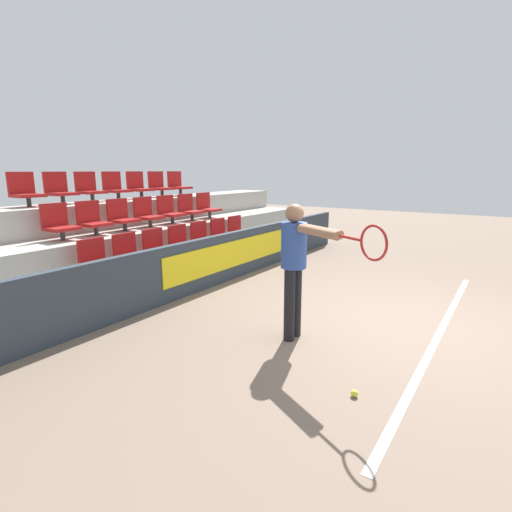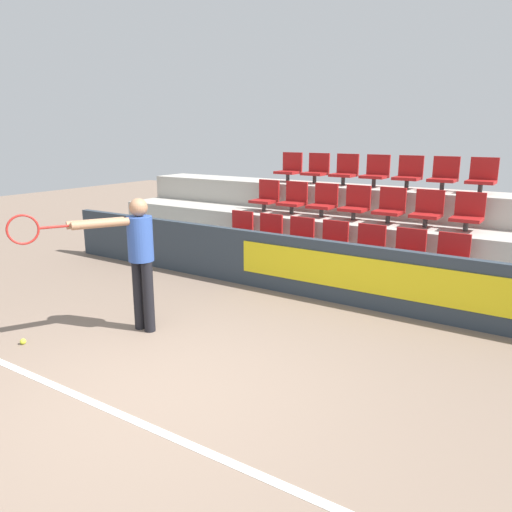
# 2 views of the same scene
# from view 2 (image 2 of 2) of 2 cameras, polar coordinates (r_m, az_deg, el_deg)

# --- Properties ---
(ground_plane) EXTENTS (30.00, 30.00, 0.00)m
(ground_plane) POSITION_cam_2_polar(r_m,az_deg,el_deg) (4.84, -12.20, -15.09)
(ground_plane) COLOR #7A6656
(court_baseline) EXTENTS (5.69, 0.08, 0.01)m
(court_baseline) POSITION_cam_2_polar(r_m,az_deg,el_deg) (4.62, -15.76, -16.80)
(court_baseline) COLOR white
(court_baseline) RESTS_ON ground
(barrier_wall) EXTENTS (9.93, 0.14, 0.86)m
(barrier_wall) POSITION_cam_2_polar(r_m,az_deg,el_deg) (7.17, 6.69, -1.43)
(barrier_wall) COLOR #2D3842
(barrier_wall) RESTS_ON ground
(bleacher_tier_front) EXTENTS (9.53, 0.86, 0.46)m
(bleacher_tier_front) POSITION_cam_2_polar(r_m,az_deg,el_deg) (7.68, 8.22, -2.00)
(bleacher_tier_front) COLOR #ADA89E
(bleacher_tier_front) RESTS_ON ground
(bleacher_tier_middle) EXTENTS (9.53, 0.86, 0.93)m
(bleacher_tier_middle) POSITION_cam_2_polar(r_m,az_deg,el_deg) (8.38, 10.78, 0.89)
(bleacher_tier_middle) COLOR #ADA89E
(bleacher_tier_middle) RESTS_ON ground
(bleacher_tier_back) EXTENTS (9.53, 0.86, 1.39)m
(bleacher_tier_back) POSITION_cam_2_polar(r_m,az_deg,el_deg) (9.12, 12.94, 3.33)
(bleacher_tier_back) COLOR #ADA89E
(bleacher_tier_back) RESTS_ON ground
(stadium_chair_0) EXTENTS (0.42, 0.40, 0.55)m
(stadium_chair_0) POSITION_cam_2_polar(r_m,az_deg,el_deg) (8.51, -1.95, 3.07)
(stadium_chair_0) COLOR #333333
(stadium_chair_0) RESTS_ON bleacher_tier_front
(stadium_chair_1) EXTENTS (0.42, 0.40, 0.55)m
(stadium_chair_1) POSITION_cam_2_polar(r_m,az_deg,el_deg) (8.19, 1.35, 2.65)
(stadium_chair_1) COLOR #333333
(stadium_chair_1) RESTS_ON bleacher_tier_front
(stadium_chair_2) EXTENTS (0.42, 0.40, 0.55)m
(stadium_chair_2) POSITION_cam_2_polar(r_m,az_deg,el_deg) (7.91, 4.91, 2.19)
(stadium_chair_2) COLOR #333333
(stadium_chair_2) RESTS_ON bleacher_tier_front
(stadium_chair_3) EXTENTS (0.42, 0.40, 0.55)m
(stadium_chair_3) POSITION_cam_2_polar(r_m,az_deg,el_deg) (7.66, 8.70, 1.68)
(stadium_chair_3) COLOR #333333
(stadium_chair_3) RESTS_ON bleacher_tier_front
(stadium_chair_4) EXTENTS (0.42, 0.40, 0.55)m
(stadium_chair_4) POSITION_cam_2_polar(r_m,az_deg,el_deg) (7.44, 12.74, 1.14)
(stadium_chair_4) COLOR #333333
(stadium_chair_4) RESTS_ON bleacher_tier_front
(stadium_chair_5) EXTENTS (0.42, 0.40, 0.55)m
(stadium_chair_5) POSITION_cam_2_polar(r_m,az_deg,el_deg) (7.27, 16.99, 0.56)
(stadium_chair_5) COLOR #333333
(stadium_chair_5) RESTS_ON bleacher_tier_front
(stadium_chair_6) EXTENTS (0.42, 0.40, 0.55)m
(stadium_chair_6) POSITION_cam_2_polar(r_m,az_deg,el_deg) (7.14, 21.42, -0.05)
(stadium_chair_6) COLOR #333333
(stadium_chair_6) RESTS_ON bleacher_tier_front
(stadium_chair_7) EXTENTS (0.42, 0.40, 0.55)m
(stadium_chair_7) POSITION_cam_2_polar(r_m,az_deg,el_deg) (9.14, 1.15, 6.77)
(stadium_chair_7) COLOR #333333
(stadium_chair_7) RESTS_ON bleacher_tier_middle
(stadium_chair_8) EXTENTS (0.42, 0.40, 0.55)m
(stadium_chair_8) POSITION_cam_2_polar(r_m,az_deg,el_deg) (8.85, 4.34, 6.50)
(stadium_chair_8) COLOR #333333
(stadium_chair_8) RESTS_ON bleacher_tier_middle
(stadium_chair_9) EXTENTS (0.42, 0.40, 0.55)m
(stadium_chair_9) POSITION_cam_2_polar(r_m,az_deg,el_deg) (8.59, 7.72, 6.18)
(stadium_chair_9) COLOR #333333
(stadium_chair_9) RESTS_ON bleacher_tier_middle
(stadium_chair_10) EXTENTS (0.42, 0.40, 0.55)m
(stadium_chair_10) POSITION_cam_2_polar(r_m,az_deg,el_deg) (8.36, 11.31, 5.82)
(stadium_chair_10) COLOR #333333
(stadium_chair_10) RESTS_ON bleacher_tier_middle
(stadium_chair_11) EXTENTS (0.42, 0.40, 0.55)m
(stadium_chair_11) POSITION_cam_2_polar(r_m,az_deg,el_deg) (8.16, 15.07, 5.42)
(stadium_chair_11) COLOR #333333
(stadium_chair_11) RESTS_ON bleacher_tier_middle
(stadium_chair_12) EXTENTS (0.42, 0.40, 0.55)m
(stadium_chair_12) POSITION_cam_2_polar(r_m,az_deg,el_deg) (8.00, 19.00, 4.98)
(stadium_chair_12) COLOR #333333
(stadium_chair_12) RESTS_ON bleacher_tier_middle
(stadium_chair_13) EXTENTS (0.42, 0.40, 0.55)m
(stadium_chair_13) POSITION_cam_2_polar(r_m,az_deg,el_deg) (7.88, 23.06, 4.49)
(stadium_chair_13) COLOR #333333
(stadium_chair_13) RESTS_ON bleacher_tier_middle
(stadium_chair_14) EXTENTS (0.42, 0.40, 0.55)m
(stadium_chair_14) POSITION_cam_2_polar(r_m,az_deg,el_deg) (9.83, 3.87, 9.97)
(stadium_chair_14) COLOR #333333
(stadium_chair_14) RESTS_ON bleacher_tier_back
(stadium_chair_15) EXTENTS (0.42, 0.40, 0.55)m
(stadium_chair_15) POSITION_cam_2_polar(r_m,az_deg,el_deg) (9.56, 6.93, 9.78)
(stadium_chair_15) COLOR #333333
(stadium_chair_15) RESTS_ON bleacher_tier_back
(stadium_chair_16) EXTENTS (0.42, 0.40, 0.55)m
(stadium_chair_16) POSITION_cam_2_polar(r_m,az_deg,el_deg) (9.32, 10.15, 9.56)
(stadium_chair_16) COLOR #333333
(stadium_chair_16) RESTS_ON bleacher_tier_back
(stadium_chair_17) EXTENTS (0.42, 0.40, 0.55)m
(stadium_chair_17) POSITION_cam_2_polar(r_m,az_deg,el_deg) (9.10, 13.52, 9.30)
(stadium_chair_17) COLOR #333333
(stadium_chair_17) RESTS_ON bleacher_tier_back
(stadium_chair_18) EXTENTS (0.42, 0.40, 0.55)m
(stadium_chair_18) POSITION_cam_2_polar(r_m,az_deg,el_deg) (8.92, 17.04, 8.98)
(stadium_chair_18) COLOR #333333
(stadium_chair_18) RESTS_ON bleacher_tier_back
(stadium_chair_19) EXTENTS (0.42, 0.40, 0.55)m
(stadium_chair_19) POSITION_cam_2_polar(r_m,az_deg,el_deg) (8.78, 20.69, 8.63)
(stadium_chair_19) COLOR #333333
(stadium_chair_19) RESTS_ON bleacher_tier_back
(stadium_chair_20) EXTENTS (0.42, 0.40, 0.55)m
(stadium_chair_20) POSITION_cam_2_polar(r_m,az_deg,el_deg) (8.67, 24.43, 8.22)
(stadium_chair_20) COLOR #333333
(stadium_chair_20) RESTS_ON bleacher_tier_back
(tennis_player) EXTENTS (0.81, 1.37, 1.60)m
(tennis_player) POSITION_cam_2_polar(r_m,az_deg,el_deg) (5.94, -13.77, 0.50)
(tennis_player) COLOR black
(tennis_player) RESTS_ON ground
(tennis_ball) EXTENTS (0.07, 0.07, 0.07)m
(tennis_ball) POSITION_cam_2_polar(r_m,az_deg,el_deg) (6.28, -25.08, -8.84)
(tennis_ball) COLOR #CCDB33
(tennis_ball) RESTS_ON ground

